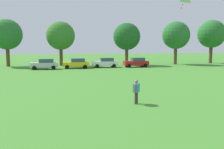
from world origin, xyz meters
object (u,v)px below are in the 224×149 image
parked_car_silver_0 (45,64)px  parked_car_white_2 (105,62)px  tree_right (176,35)px  adult_bystander (136,90)px  tree_center_right (127,37)px  parked_car_red_3 (136,62)px  tree_left (7,35)px  tree_center_left (61,36)px  parked_car_yellow_1 (76,63)px  tree_far_right (212,34)px

parked_car_silver_0 → parked_car_white_2: (10.15, 1.40, 0.00)m
tree_right → adult_bystander: bearing=-119.7°
tree_center_right → tree_right: (10.28, 0.13, 0.32)m
parked_car_silver_0 → tree_center_right: size_ratio=0.53×
parked_car_red_3 → tree_left: 23.79m
tree_center_left → tree_right: tree_right is taller
adult_bystander → parked_car_white_2: parked_car_white_2 is taller
parked_car_yellow_1 → tree_right: size_ratio=0.50×
tree_center_left → tree_right: (22.79, -0.86, 0.23)m
adult_bystander → tree_center_left: bearing=-134.4°
adult_bystander → tree_far_right: size_ratio=0.18×
parked_car_silver_0 → tree_far_right: bearing=-168.7°
tree_left → tree_center_left: size_ratio=1.03×
adult_bystander → parked_car_silver_0: 26.77m
parked_car_red_3 → tree_center_right: bearing=-83.4°
parked_car_silver_0 → parked_car_yellow_1: bearing=-174.1°
tree_right → tree_left: bearing=178.2°
parked_car_silver_0 → parked_car_white_2: 10.24m
parked_car_silver_0 → tree_left: size_ratio=0.50×
adult_bystander → parked_car_yellow_1: (-2.43, 26.22, -0.10)m
tree_right → tree_center_right: bearing=-179.3°
tree_center_left → parked_car_white_2: bearing=-34.2°
parked_car_yellow_1 → parked_car_white_2: 5.15m
tree_left → tree_center_left: (9.48, -0.19, -0.17)m
adult_bystander → tree_center_right: bearing=-156.7°
parked_car_yellow_1 → tree_center_left: (-2.48, 6.02, 4.73)m
tree_left → tree_far_right: (40.96, 0.06, 0.44)m
tree_center_left → parked_car_silver_0: bearing=-111.7°
parked_car_silver_0 → parked_car_red_3: same height
parked_car_white_2 → tree_far_right: 25.10m
parked_car_silver_0 → tree_right: size_ratio=0.50×
tree_center_right → tree_far_right: size_ratio=0.89×
parked_car_white_2 → tree_left: 18.50m
parked_car_white_2 → tree_far_right: (23.93, 5.39, 5.34)m
parked_car_silver_0 → tree_far_right: 35.15m
adult_bystander → parked_car_silver_0: size_ratio=0.38×
adult_bystander → parked_car_red_3: bearing=-160.1°
parked_car_silver_0 → tree_center_right: bearing=-159.8°
parked_car_silver_0 → tree_center_right: (15.10, 5.56, 4.64)m
parked_car_yellow_1 → parked_car_silver_0: bearing=5.9°
parked_car_white_2 → tree_center_left: tree_center_left is taller
parked_car_silver_0 → parked_car_red_3: size_ratio=1.00×
parked_car_red_3 → tree_left: tree_left is taller
tree_far_right → tree_right: bearing=-172.7°
adult_bystander → parked_car_red_3: (8.14, 26.55, -0.10)m
parked_car_yellow_1 → tree_center_left: tree_center_left is taller
parked_car_white_2 → parked_car_silver_0: bearing=7.9°
parked_car_white_2 → parked_car_red_3: 5.52m
parked_car_yellow_1 → parked_car_red_3: (10.57, 0.33, 0.00)m
parked_car_yellow_1 → parked_car_white_2: same height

